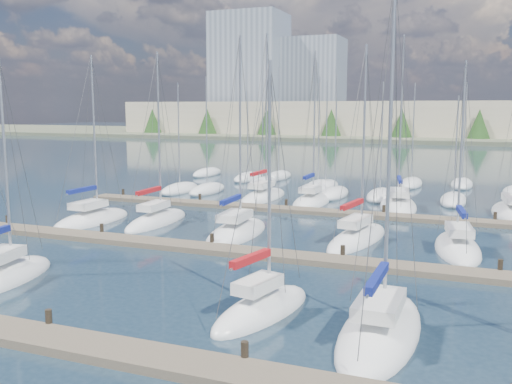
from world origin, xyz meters
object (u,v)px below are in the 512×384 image
at_px(sailboat_d, 262,310).
at_px(sailboat_i, 157,221).
at_px(sailboat_p, 398,205).
at_px(sailboat_o, 311,201).
at_px(sailboat_k, 357,238).
at_px(sailboat_e, 380,331).
at_px(sailboat_n, 263,196).
at_px(sailboat_c, 5,276).
at_px(sailboat_h, 92,219).
at_px(sailboat_l, 458,248).
at_px(sailboat_j, 237,232).

relative_size(sailboat_d, sailboat_i, 0.84).
bearing_deg(sailboat_p, sailboat_o, 176.40).
distance_m(sailboat_k, sailboat_p, 13.51).
bearing_deg(sailboat_p, sailboat_e, -93.70).
height_order(sailboat_k, sailboat_o, sailboat_o).
xyz_separation_m(sailboat_d, sailboat_n, (-10.59, 27.91, 0.00)).
distance_m(sailboat_k, sailboat_o, 14.30).
distance_m(sailboat_k, sailboat_n, 17.94).
bearing_deg(sailboat_d, sailboat_p, 98.49).
distance_m(sailboat_c, sailboat_o, 28.21).
relative_size(sailboat_e, sailboat_n, 0.87).
bearing_deg(sailboat_e, sailboat_i, 141.62).
distance_m(sailboat_h, sailboat_o, 18.79).
bearing_deg(sailboat_l, sailboat_p, 102.22).
xyz_separation_m(sailboat_j, sailboat_i, (-6.99, 1.38, 0.01)).
bearing_deg(sailboat_h, sailboat_i, 18.20).
xyz_separation_m(sailboat_e, sailboat_j, (-11.66, 13.50, -0.00)).
xyz_separation_m(sailboat_j, sailboat_l, (13.78, 0.86, -0.00)).
relative_size(sailboat_h, sailboat_c, 1.11).
bearing_deg(sailboat_e, sailboat_h, 150.08).
bearing_deg(sailboat_l, sailboat_d, -125.43).
bearing_deg(sailboat_e, sailboat_c, 179.75).
height_order(sailboat_k, sailboat_i, sailboat_i).
bearing_deg(sailboat_h, sailboat_l, 3.98).
xyz_separation_m(sailboat_j, sailboat_o, (1.13, 13.79, 0.01)).
relative_size(sailboat_n, sailboat_i, 1.21).
bearing_deg(sailboat_l, sailboat_e, -107.21).
bearing_deg(sailboat_h, sailboat_k, 5.38).
distance_m(sailboat_h, sailboat_c, 14.33).
distance_m(sailboat_k, sailboat_l, 6.00).
relative_size(sailboat_k, sailboat_o, 0.93).
xyz_separation_m(sailboat_p, sailboat_l, (5.29, -13.77, -0.00)).
relative_size(sailboat_h, sailboat_k, 0.99).
relative_size(sailboat_d, sailboat_p, 0.73).
relative_size(sailboat_h, sailboat_o, 0.92).
xyz_separation_m(sailboat_c, sailboat_n, (2.75, 28.19, 0.01)).
bearing_deg(sailboat_n, sailboat_l, -37.48).
distance_m(sailboat_h, sailboat_p, 24.89).
height_order(sailboat_p, sailboat_i, sailboat_p).
bearing_deg(sailboat_h, sailboat_c, -66.94).
distance_m(sailboat_h, sailboat_d, 22.64).
height_order(sailboat_c, sailboat_l, sailboat_l).
bearing_deg(sailboat_n, sailboat_k, -48.76).
height_order(sailboat_d, sailboat_l, sailboat_l).
distance_m(sailboat_e, sailboat_j, 17.84).
bearing_deg(sailboat_l, sailboat_k, 168.51).
distance_m(sailboat_e, sailboat_o, 29.25).
relative_size(sailboat_p, sailboat_l, 1.28).
distance_m(sailboat_h, sailboat_i, 4.86).
bearing_deg(sailboat_d, sailboat_n, 122.78).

